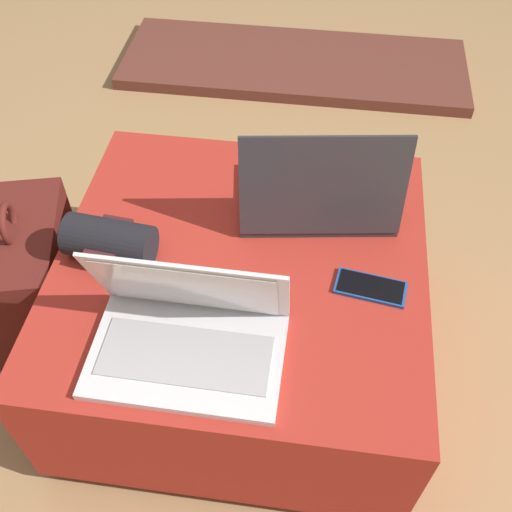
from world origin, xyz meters
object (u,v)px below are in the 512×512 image
object	(u,v)px
cell_phone	(371,287)
wrist_brace	(109,240)
laptop_far	(318,194)
backpack	(31,285)
laptop_near	(188,332)

from	to	relation	value
cell_phone	wrist_brace	xyz separation A→B (m)	(-0.56, 0.02, 0.04)
laptop_far	wrist_brace	distance (m)	0.47
laptop_far	backpack	xyz separation A→B (m)	(-0.69, -0.15, -0.26)
laptop_near	cell_phone	bearing A→B (deg)	29.27
laptop_near	laptop_far	bearing A→B (deg)	62.55
wrist_brace	laptop_far	bearing A→B (deg)	24.76
cell_phone	backpack	distance (m)	0.85
laptop_near	cell_phone	distance (m)	0.39
cell_phone	backpack	bearing A→B (deg)	94.26
laptop_near	wrist_brace	distance (m)	0.30
laptop_near	laptop_far	xyz separation A→B (m)	(0.21, 0.40, 0.00)
laptop_near	backpack	size ratio (longest dim) A/B	0.80
laptop_far	backpack	bearing A→B (deg)	4.14
wrist_brace	laptop_near	bearing A→B (deg)	-43.85
cell_phone	laptop_near	bearing A→B (deg)	127.27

